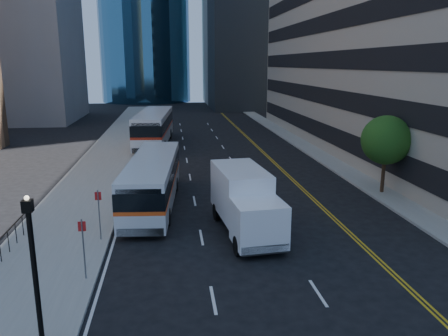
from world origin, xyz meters
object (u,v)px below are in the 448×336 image
at_px(street_tree, 386,140).
at_px(lamp_post, 34,264).
at_px(bus_front, 153,180).
at_px(bus_rear, 154,127).
at_px(box_truck, 245,201).

relative_size(street_tree, lamp_post, 1.12).
bearing_deg(bus_front, lamp_post, -97.95).
xyz_separation_m(street_tree, bus_rear, (-15.60, 20.49, -1.74)).
distance_m(bus_front, box_truck, 6.91).
bearing_deg(street_tree, bus_rear, 127.28).
height_order(bus_front, box_truck, box_truck).
height_order(bus_front, bus_rear, bus_rear).
xyz_separation_m(bus_front, bus_rear, (-0.58, 21.12, 0.29)).
height_order(street_tree, bus_rear, street_tree).
height_order(bus_rear, box_truck, bus_rear).
xyz_separation_m(bus_front, box_truck, (4.78, -4.99, 0.08)).
distance_m(street_tree, bus_rear, 25.81).
distance_m(lamp_post, box_truck, 11.47).
relative_size(bus_front, box_truck, 1.69).
bearing_deg(box_truck, street_tree, 23.20).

